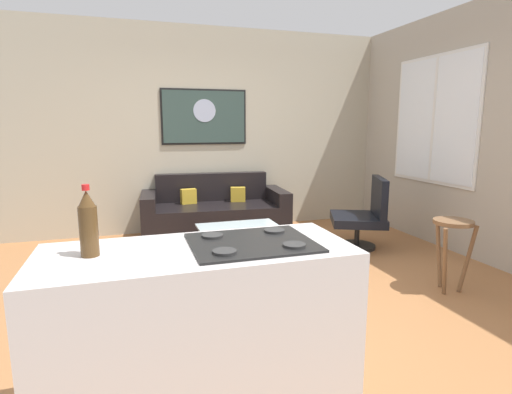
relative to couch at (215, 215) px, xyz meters
name	(u,v)px	position (x,y,z in m)	size (l,w,h in m)	color
ground	(255,294)	(-0.05, -1.97, -0.31)	(6.40, 6.40, 0.04)	#A36A3E
back_wall	(204,131)	(-0.05, 0.45, 1.11)	(6.40, 0.05, 2.80)	#B0A892
right_wall	(475,132)	(2.58, -1.67, 1.11)	(0.05, 6.40, 2.80)	#AFA493
couch	(215,215)	(0.00, 0.00, 0.00)	(1.95, 0.96, 0.82)	black
coffee_table	(239,230)	(0.02, -1.15, 0.08)	(0.87, 0.51, 0.40)	silver
armchair	(364,215)	(1.61, -1.09, 0.12)	(0.82, 0.83, 0.87)	black
bar_stool	(452,236)	(1.63, -2.47, 0.23)	(0.38, 0.38, 0.66)	brown
kitchen_counter	(201,335)	(-0.77, -3.40, 0.17)	(1.48, 0.62, 0.92)	silver
soda_bottle	(88,224)	(-1.25, -3.36, 0.76)	(0.08, 0.08, 0.33)	#53381C
wall_painting	(204,117)	(-0.04, 0.41, 1.30)	(1.18, 0.03, 0.75)	black
window	(434,120)	(2.54, -1.07, 1.26)	(0.03, 1.42, 1.56)	silver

